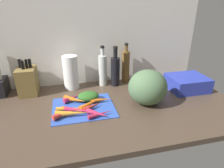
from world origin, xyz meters
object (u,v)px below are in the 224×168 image
(cutting_board, at_px, (84,107))
(carrot_7, at_px, (64,114))
(carrot_6, at_px, (75,100))
(dish_rack, at_px, (187,83))
(carrot_11, at_px, (71,108))
(carrot_2, at_px, (92,106))
(bottle_0, at_px, (103,70))
(carrot_9, at_px, (96,113))
(winter_squash, at_px, (148,87))
(paper_towel_roll, at_px, (71,72))
(bottle_2, at_px, (126,66))
(knife_block, at_px, (28,81))
(carrot_1, at_px, (100,114))
(carrot_0, at_px, (73,98))
(carrot_4, at_px, (79,110))
(carrot_8, at_px, (72,110))
(carrot_10, at_px, (101,100))
(carrot_3, at_px, (92,103))
(carrot_5, at_px, (72,113))
(bottle_1, at_px, (115,70))

(cutting_board, height_order, carrot_7, carrot_7)
(carrot_6, relative_size, dish_rack, 0.55)
(carrot_11, bearing_deg, carrot_7, -128.21)
(carrot_2, xyz_separation_m, bottle_0, (0.13, 0.33, 0.10))
(carrot_7, height_order, carrot_9, same)
(carrot_7, relative_size, bottle_0, 0.43)
(carrot_2, distance_m, winter_squash, 0.34)
(paper_towel_roll, xyz_separation_m, dish_rack, (0.77, -0.21, -0.07))
(carrot_9, xyz_separation_m, bottle_2, (0.29, 0.44, 0.10))
(knife_block, bearing_deg, carrot_1, -43.99)
(carrot_0, distance_m, carrot_4, 0.15)
(winter_squash, bearing_deg, carrot_2, 179.73)
(carrot_8, bearing_deg, carrot_0, 84.45)
(bottle_2, bearing_deg, carrot_0, -150.34)
(bottle_2, bearing_deg, carrot_1, -121.79)
(carrot_1, bearing_deg, carrot_0, 121.40)
(carrot_2, relative_size, carrot_6, 0.85)
(carrot_6, xyz_separation_m, carrot_8, (-0.02, -0.10, -0.01))
(carrot_6, relative_size, carrot_10, 1.09)
(carrot_2, distance_m, carrot_6, 0.13)
(carrot_4, distance_m, bottle_0, 0.42)
(carrot_3, xyz_separation_m, paper_towel_roll, (-0.10, 0.29, 0.09))
(carrot_3, bearing_deg, carrot_9, -86.26)
(winter_squash, xyz_separation_m, bottle_2, (-0.02, 0.36, 0.02))
(carrot_11, relative_size, paper_towel_roll, 0.71)
(carrot_5, xyz_separation_m, carrot_10, (0.18, 0.12, -0.00))
(carrot_7, bearing_deg, bottle_1, 43.45)
(carrot_2, distance_m, carrot_7, 0.16)
(winter_squash, bearing_deg, carrot_6, 167.05)
(carrot_7, height_order, dish_rack, dish_rack)
(carrot_8, bearing_deg, carrot_7, -143.52)
(carrot_1, relative_size, bottle_2, 0.48)
(carrot_3, relative_size, winter_squash, 0.78)
(carrot_9, bearing_deg, carrot_8, 148.96)
(carrot_10, xyz_separation_m, dish_rack, (0.61, 0.05, 0.03))
(carrot_5, relative_size, winter_squash, 0.73)
(carrot_0, relative_size, dish_rack, 0.52)
(carrot_5, bearing_deg, carrot_6, 79.85)
(paper_towel_roll, bearing_deg, carrot_10, -58.65)
(carrot_8, bearing_deg, bottle_2, 41.29)
(cutting_board, relative_size, carrot_11, 2.13)
(carrot_7, relative_size, knife_block, 0.54)
(carrot_1, height_order, bottle_1, bottle_1)
(carrot_7, distance_m, winter_squash, 0.49)
(carrot_6, bearing_deg, carrot_10, -11.23)
(carrot_1, height_order, carrot_11, carrot_1)
(carrot_7, bearing_deg, carrot_2, 15.34)
(bottle_0, height_order, dish_rack, bottle_0)
(carrot_5, bearing_deg, bottle_2, 44.12)
(carrot_4, bearing_deg, paper_towel_roll, 93.74)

